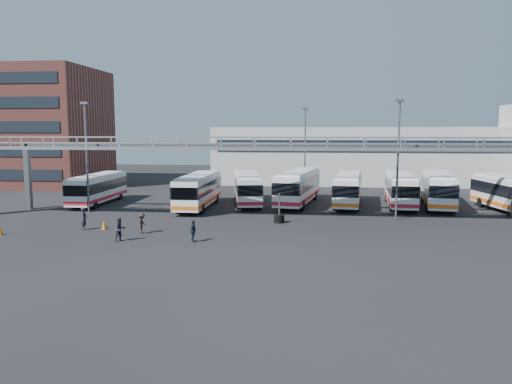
# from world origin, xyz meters

# --- Properties ---
(ground) EXTENTS (140.00, 140.00, 0.00)m
(ground) POSITION_xyz_m (0.00, 0.00, 0.00)
(ground) COLOR black
(ground) RESTS_ON ground
(gantry) EXTENTS (51.40, 5.15, 7.10)m
(gantry) POSITION_xyz_m (0.00, 5.87, 5.51)
(gantry) COLOR gray
(gantry) RESTS_ON ground
(apartment_building) EXTENTS (18.00, 15.00, 16.00)m
(apartment_building) POSITION_xyz_m (-34.00, 30.00, 8.00)
(apartment_building) COLOR brown
(apartment_building) RESTS_ON ground
(warehouse) EXTENTS (42.00, 14.00, 8.00)m
(warehouse) POSITION_xyz_m (12.00, 38.00, 4.00)
(warehouse) COLOR #9E9E99
(warehouse) RESTS_ON ground
(light_pole_left) EXTENTS (0.70, 0.35, 10.21)m
(light_pole_left) POSITION_xyz_m (-16.00, 8.00, 5.73)
(light_pole_left) COLOR #4C4F54
(light_pole_left) RESTS_ON ground
(light_pole_mid) EXTENTS (0.70, 0.35, 10.21)m
(light_pole_mid) POSITION_xyz_m (12.00, 7.00, 5.73)
(light_pole_mid) COLOR #4C4F54
(light_pole_mid) RESTS_ON ground
(light_pole_back) EXTENTS (0.70, 0.35, 10.21)m
(light_pole_back) POSITION_xyz_m (4.00, 22.00, 5.73)
(light_pole_back) COLOR #4C4F54
(light_pole_back) RESTS_ON ground
(bus_1) EXTENTS (2.42, 10.18, 3.09)m
(bus_1) POSITION_xyz_m (-17.25, 12.97, 1.71)
(bus_1) COLOR silver
(bus_1) RESTS_ON ground
(bus_3) EXTENTS (2.58, 10.92, 3.31)m
(bus_3) POSITION_xyz_m (-6.28, 11.42, 1.83)
(bus_3) COLOR silver
(bus_3) RESTS_ON ground
(bus_4) EXTENTS (4.22, 10.70, 3.17)m
(bus_4) POSITION_xyz_m (-1.80, 14.58, 1.75)
(bus_4) COLOR silver
(bus_4) RESTS_ON ground
(bus_5) EXTENTS (4.60, 11.79, 3.49)m
(bus_5) POSITION_xyz_m (3.40, 14.73, 1.93)
(bus_5) COLOR silver
(bus_5) RESTS_ON ground
(bus_6) EXTENTS (3.70, 10.84, 3.23)m
(bus_6) POSITION_xyz_m (8.47, 14.61, 1.78)
(bus_6) COLOR silver
(bus_6) RESTS_ON ground
(bus_7) EXTENTS (3.42, 10.93, 3.27)m
(bus_7) POSITION_xyz_m (13.68, 14.71, 1.81)
(bus_7) COLOR silver
(bus_7) RESTS_ON ground
(bus_8) EXTENTS (4.24, 11.43, 3.39)m
(bus_8) POSITION_xyz_m (17.30, 14.64, 1.88)
(bus_8) COLOR silver
(bus_8) RESTS_ON ground
(bus_9) EXTENTS (4.22, 11.20, 3.32)m
(bus_9) POSITION_xyz_m (23.18, 11.60, 1.84)
(bus_9) COLOR silver
(bus_9) RESTS_ON ground
(pedestrian_a) EXTENTS (0.48, 0.68, 1.74)m
(pedestrian_a) POSITION_xyz_m (-12.69, -0.03, 0.87)
(pedestrian_a) COLOR black
(pedestrian_a) RESTS_ON ground
(pedestrian_b) EXTENTS (1.00, 1.02, 1.66)m
(pedestrian_b) POSITION_xyz_m (-8.43, -3.57, 0.83)
(pedestrian_b) COLOR #282432
(pedestrian_b) RESTS_ON ground
(pedestrian_c) EXTENTS (0.58, 1.00, 1.53)m
(pedestrian_c) POSITION_xyz_m (-7.80, -0.85, 0.77)
(pedestrian_c) COLOR #2C1F1D
(pedestrian_c) RESTS_ON ground
(pedestrian_d) EXTENTS (0.47, 0.94, 1.54)m
(pedestrian_d) POSITION_xyz_m (-3.33, -3.26, 0.77)
(pedestrian_d) COLOR #19252E
(pedestrian_d) RESTS_ON ground
(cone_left) EXTENTS (0.47, 0.47, 0.70)m
(cone_left) POSITION_xyz_m (-17.96, -2.59, 0.35)
(cone_left) COLOR #D5540B
(cone_left) RESTS_ON ground
(cone_right) EXTENTS (0.58, 0.58, 0.70)m
(cone_right) POSITION_xyz_m (-11.23, 0.29, 0.35)
(cone_right) COLOR #D5540B
(cone_right) RESTS_ON ground
(tire_stack) EXTENTS (0.86, 0.86, 2.46)m
(tire_stack) POSITION_xyz_m (2.12, 4.50, 0.42)
(tire_stack) COLOR black
(tire_stack) RESTS_ON ground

